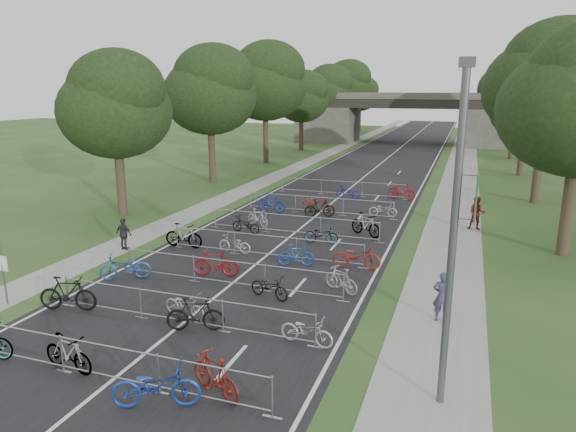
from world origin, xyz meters
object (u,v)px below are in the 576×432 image
overpass_bridge (407,118)px  pedestrian_a (442,297)px  bike_1 (68,353)px  pedestrian_b (477,213)px  bike_2 (156,386)px  lamppost (455,236)px  park_sign (3,271)px  pedestrian_c (124,234)px

overpass_bridge → pedestrian_a: size_ratio=17.89×
bike_1 → pedestrian_b: pedestrian_b is taller
overpass_bridge → bike_2: (1.79, -65.52, -2.97)m
lamppost → pedestrian_b: 17.63m
park_sign → pedestrian_b: size_ratio=0.99×
overpass_bridge → bike_2: bearing=-88.4°
lamppost → bike_1: (-9.74, -1.91, -3.75)m
lamppost → pedestrian_a: bearing=93.4°
bike_2 → pedestrian_b: size_ratio=1.17×
park_sign → pedestrian_a: bearing=14.0°
park_sign → bike_1: park_sign is taller
bike_2 → pedestrian_c: size_ratio=1.39×
bike_1 → pedestrian_c: bearing=36.9°
lamppost → pedestrian_b: size_ratio=4.44×
pedestrian_c → pedestrian_b: bearing=-142.3°
overpass_bridge → pedestrian_b: overpass_bridge is taller
overpass_bridge → bike_1: size_ratio=17.52×
lamppost → pedestrian_c: size_ratio=5.28×
overpass_bridge → bike_1: 64.99m
overpass_bridge → lamppost: lamppost is taller
overpass_bridge → pedestrian_a: bearing=-82.1°
park_sign → pedestrian_b: (16.00, 16.29, -0.34)m
overpass_bridge → pedestrian_c: 55.66m
pedestrian_a → pedestrian_c: (-14.85, 3.11, -0.09)m
lamppost → bike_1: lamppost is taller
pedestrian_b → pedestrian_c: bearing=-148.6°
bike_1 → pedestrian_c: size_ratio=1.14×
lamppost → pedestrian_b: lamppost is taller
park_sign → pedestrian_c: 6.84m
pedestrian_b → overpass_bridge: bearing=102.1°
lamppost → bike_2: 7.93m
overpass_bridge → lamppost: 63.55m
bike_2 → lamppost: bearing=-91.9°
lamppost → pedestrian_c: bearing=152.7°
bike_1 → pedestrian_b: 21.94m
pedestrian_c → park_sign: bearing=97.1°
pedestrian_b → pedestrian_a: bearing=-94.5°
pedestrian_a → pedestrian_b: bearing=-91.2°
park_sign → pedestrian_c: size_ratio=1.17×
pedestrian_a → pedestrian_c: pedestrian_a is taller
lamppost → bike_2: size_ratio=3.79×
bike_1 → lamppost: bearing=-71.0°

